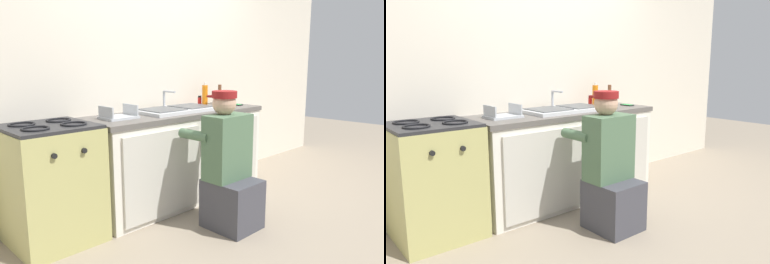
% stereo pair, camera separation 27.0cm
% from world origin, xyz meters
% --- Properties ---
extents(ground_plane, '(12.00, 12.00, 0.00)m').
position_xyz_m(ground_plane, '(0.00, 0.00, 0.00)').
color(ground_plane, gray).
extents(back_wall, '(6.00, 0.10, 2.50)m').
position_xyz_m(back_wall, '(0.00, 0.65, 1.25)').
color(back_wall, beige).
rests_on(back_wall, ground_plane).
extents(counter_cabinet, '(1.82, 0.62, 0.82)m').
position_xyz_m(counter_cabinet, '(0.00, 0.29, 0.41)').
color(counter_cabinet, silver).
rests_on(counter_cabinet, ground_plane).
extents(countertop, '(1.86, 0.62, 0.04)m').
position_xyz_m(countertop, '(0.00, 0.30, 0.84)').
color(countertop, '#5B5651').
rests_on(countertop, counter_cabinet).
extents(sink_double_basin, '(0.80, 0.44, 0.19)m').
position_xyz_m(sink_double_basin, '(0.00, 0.30, 0.89)').
color(sink_double_basin, silver).
rests_on(sink_double_basin, countertop).
extents(stove_range, '(0.61, 0.62, 0.90)m').
position_xyz_m(stove_range, '(-1.25, 0.30, 0.45)').
color(stove_range, tan).
rests_on(stove_range, ground_plane).
extents(plumber_person, '(0.42, 0.61, 1.10)m').
position_xyz_m(plumber_person, '(-0.13, -0.45, 0.46)').
color(plumber_person, '#3F3F47').
rests_on(plumber_person, ground_plane).
extents(dish_rack_tray, '(0.28, 0.22, 0.11)m').
position_xyz_m(dish_rack_tray, '(-0.66, 0.30, 0.89)').
color(dish_rack_tray, '#B2B7BC').
rests_on(dish_rack_tray, countertop).
extents(condiment_jar, '(0.07, 0.07, 0.13)m').
position_xyz_m(condiment_jar, '(0.74, 0.46, 0.93)').
color(condiment_jar, '#DBB760').
rests_on(condiment_jar, countertop).
extents(cell_phone, '(0.07, 0.14, 0.01)m').
position_xyz_m(cell_phone, '(0.79, 0.23, 0.87)').
color(cell_phone, black).
rests_on(cell_phone, countertop).
extents(vase_decorative, '(0.10, 0.10, 0.23)m').
position_xyz_m(vase_decorative, '(0.54, 0.24, 0.96)').
color(vase_decorative, brown).
rests_on(vase_decorative, countertop).
extents(spice_bottle_red, '(0.04, 0.04, 0.10)m').
position_xyz_m(spice_bottle_red, '(0.48, 0.48, 0.92)').
color(spice_bottle_red, red).
rests_on(spice_bottle_red, countertop).
extents(soap_bottle_orange, '(0.06, 0.06, 0.25)m').
position_xyz_m(soap_bottle_orange, '(0.49, 0.40, 0.98)').
color(soap_bottle_orange, orange).
rests_on(soap_bottle_orange, countertop).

